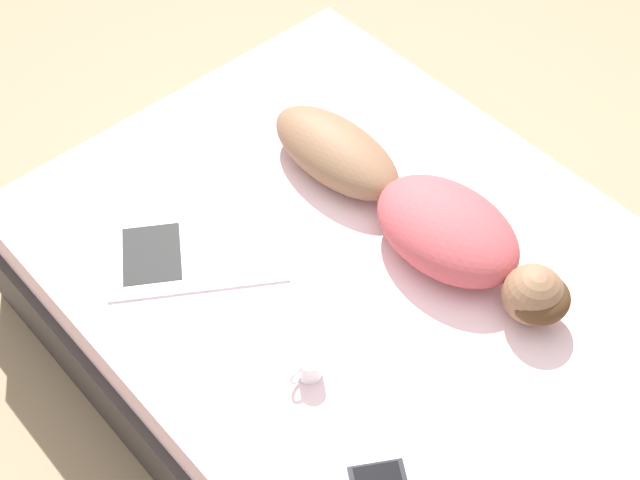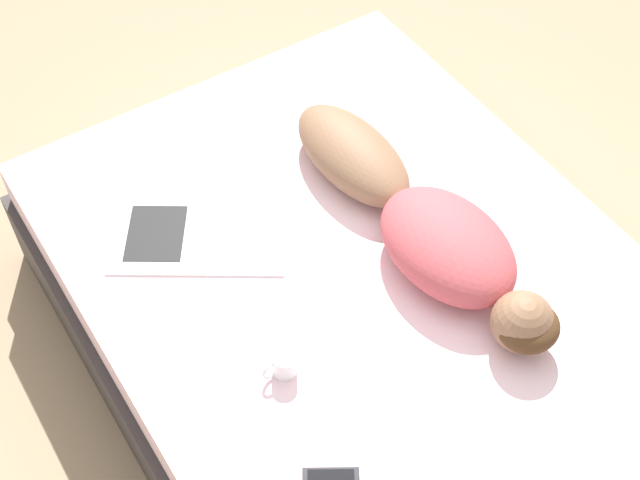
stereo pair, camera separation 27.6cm
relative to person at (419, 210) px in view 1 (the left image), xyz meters
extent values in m
plane|color=#9E8466|center=(0.22, 0.00, -0.60)|extent=(12.00, 12.00, 0.00)
cube|color=#383333|center=(0.22, 0.00, -0.44)|extent=(1.65, 2.15, 0.34)
cube|color=silver|center=(0.22, 0.00, -0.18)|extent=(1.59, 2.09, 0.18)
ellipsoid|color=brown|center=(0.01, -0.37, -0.01)|extent=(0.27, 0.53, 0.17)
ellipsoid|color=#B2474C|center=(0.00, 0.12, 0.01)|extent=(0.36, 0.51, 0.20)
ellipsoid|color=#472D19|center=(-0.02, 0.47, 0.00)|extent=(0.19, 0.18, 0.10)
sphere|color=brown|center=(-0.02, 0.45, 0.00)|extent=(0.18, 0.18, 0.18)
cube|color=white|center=(0.46, -0.32, -0.09)|extent=(0.41, 0.43, 0.01)
cube|color=white|center=(0.69, -0.48, -0.09)|extent=(0.41, 0.43, 0.01)
cube|color=black|center=(0.69, -0.48, -0.08)|extent=(0.28, 0.29, 0.00)
cylinder|color=white|center=(0.61, 0.17, -0.05)|extent=(0.07, 0.07, 0.08)
cylinder|color=black|center=(0.61, 0.17, -0.02)|extent=(0.06, 0.06, 0.00)
torus|color=white|center=(0.65, 0.17, -0.05)|extent=(0.07, 0.01, 0.07)
cube|color=black|center=(0.68, 0.52, -0.09)|extent=(0.16, 0.14, 0.01)
cube|color=black|center=(0.68, 0.52, -0.08)|extent=(0.13, 0.11, 0.00)
camera|label=1|loc=(1.44, 1.15, 2.10)|focal=50.00mm
camera|label=2|loc=(1.23, 1.32, 2.10)|focal=50.00mm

